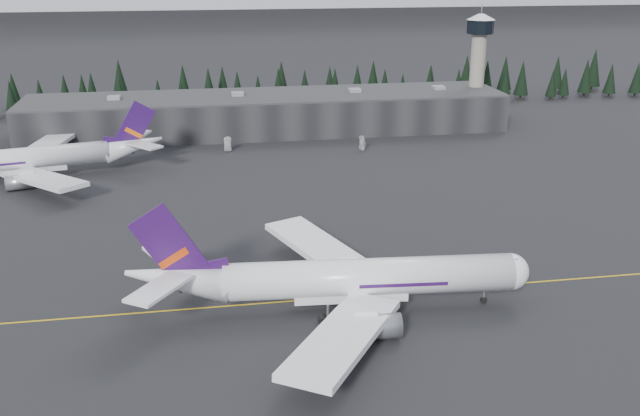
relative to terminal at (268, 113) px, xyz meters
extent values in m
plane|color=black|center=(0.00, -125.00, -6.30)|extent=(1400.00, 1400.00, 0.00)
cube|color=gold|center=(0.00, -127.00, -6.29)|extent=(400.00, 0.40, 0.02)
cube|color=black|center=(0.00, 0.00, -0.30)|extent=(160.00, 30.00, 12.00)
cube|color=#333335|center=(0.00, 0.00, 6.00)|extent=(160.00, 30.00, 0.60)
cylinder|color=gray|center=(75.00, 3.00, 9.70)|extent=(5.20, 5.20, 32.00)
cylinder|color=black|center=(75.00, 3.00, 26.95)|extent=(9.20, 9.20, 4.50)
cone|color=silver|center=(75.00, 3.00, 30.40)|extent=(10.00, 10.00, 2.00)
cube|color=black|center=(0.00, 37.00, 1.20)|extent=(360.00, 20.00, 15.00)
cylinder|color=white|center=(3.82, -131.75, -0.47)|extent=(49.14, 10.27, 6.36)
sphere|color=white|center=(28.13, -133.71, -0.47)|extent=(6.36, 6.36, 6.36)
cone|color=white|center=(-27.90, -129.19, 0.49)|extent=(18.27, 7.78, 9.21)
cube|color=white|center=(-1.20, -114.85, -2.16)|extent=(19.58, 30.64, 2.72)
cylinder|color=gray|center=(4.67, -121.17, -3.97)|extent=(7.20, 4.57, 4.03)
cube|color=white|center=(-3.85, -147.62, -2.16)|extent=(23.16, 29.61, 2.72)
cylinder|color=gray|center=(2.96, -142.32, -3.97)|extent=(7.20, 4.57, 4.03)
cube|color=#30104C|center=(-28.43, -129.14, 5.90)|extent=(13.43, 1.61, 15.80)
cube|color=red|center=(-28.22, -129.16, 4.31)|extent=(5.20, 1.01, 3.89)
cube|color=white|center=(-29.50, -122.67, 1.97)|extent=(9.31, 12.59, 0.53)
cube|color=white|center=(-30.53, -135.36, 1.97)|extent=(10.56, 12.31, 0.53)
cylinder|color=black|center=(23.90, -133.37, -4.71)|extent=(0.53, 0.53, 3.18)
cylinder|color=black|center=(-3.20, -126.39, -4.71)|extent=(0.53, 0.53, 3.18)
cylinder|color=black|center=(-3.97, -135.91, -4.71)|extent=(0.53, 0.53, 3.18)
cylinder|color=silver|center=(-71.34, -44.14, -0.73)|extent=(46.86, 15.60, 6.08)
cone|color=silver|center=(-41.60, -37.85, 0.19)|extent=(17.91, 9.47, 8.80)
cube|color=silver|center=(-62.14, -58.25, -2.35)|extent=(24.45, 26.97, 2.60)
cylinder|color=#93969B|center=(-69.24, -54.05, -4.07)|extent=(7.24, 5.13, 3.85)
cube|color=silver|center=(-68.64, -27.51, -2.35)|extent=(15.64, 29.53, 2.60)
cylinder|color=#93969B|center=(-73.44, -34.23, -4.07)|extent=(7.24, 5.13, 3.85)
cube|color=#2C104C|center=(-41.10, -37.74, 5.35)|extent=(12.66, 3.15, 15.09)
cube|color=#EC5E0D|center=(-41.30, -37.78, 3.83)|extent=(4.95, 1.58, 3.72)
cube|color=silver|center=(-38.35, -43.38, 1.60)|extent=(10.84, 11.34, 0.51)
cube|color=silver|center=(-40.87, -31.48, 1.60)|extent=(7.79, 12.01, 0.51)
cylinder|color=black|center=(-63.45, -47.13, -4.78)|extent=(0.51, 0.51, 3.04)
cylinder|color=black|center=(-65.34, -38.21, -4.78)|extent=(0.51, 0.51, 3.04)
imported|color=white|center=(-14.88, -24.29, -5.65)|extent=(2.18, 4.69, 1.30)
imported|color=silver|center=(26.15, -30.24, -5.50)|extent=(4.94, 4.16, 1.60)
camera|label=1|loc=(-22.71, -237.73, 50.74)|focal=40.00mm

